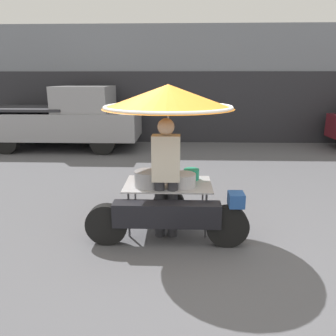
# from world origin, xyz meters

# --- Properties ---
(ground_plane) EXTENTS (36.00, 36.00, 0.00)m
(ground_plane) POSITION_xyz_m (0.00, 0.00, 0.00)
(ground_plane) COLOR #56565B
(shopfront_building) EXTENTS (28.00, 2.06, 3.90)m
(shopfront_building) POSITION_xyz_m (0.00, 8.39, 1.94)
(shopfront_building) COLOR gray
(shopfront_building) RESTS_ON ground
(vendor_motorcycle_cart) EXTENTS (2.19, 1.82, 2.11)m
(vendor_motorcycle_cart) POSITION_xyz_m (-0.29, 0.46, 1.62)
(vendor_motorcycle_cart) COLOR black
(vendor_motorcycle_cart) RESTS_ON ground
(vendor_person) EXTENTS (0.38, 0.23, 1.68)m
(vendor_person) POSITION_xyz_m (-0.31, 0.24, 0.95)
(vendor_person) COLOR #2D2D33
(vendor_person) RESTS_ON ground
(pickup_truck) EXTENTS (4.83, 1.82, 1.95)m
(pickup_truck) POSITION_xyz_m (-3.70, 6.12, 0.94)
(pickup_truck) COLOR black
(pickup_truck) RESTS_ON ground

